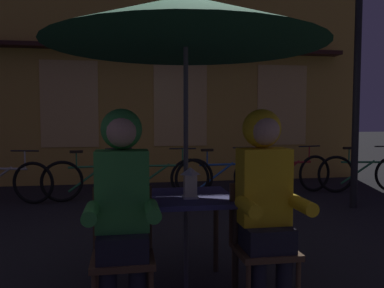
% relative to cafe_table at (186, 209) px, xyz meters
% --- Properties ---
extents(cafe_table, '(0.72, 0.72, 0.74)m').
position_rel_cafe_table_xyz_m(cafe_table, '(0.00, 0.00, 0.00)').
color(cafe_table, navy).
rests_on(cafe_table, ground_plane).
extents(patio_umbrella, '(2.10, 2.10, 2.31)m').
position_rel_cafe_table_xyz_m(patio_umbrella, '(0.00, 0.00, 1.42)').
color(patio_umbrella, '#4C4C51').
rests_on(patio_umbrella, ground_plane).
extents(lantern, '(0.11, 0.11, 0.23)m').
position_rel_cafe_table_xyz_m(lantern, '(0.02, -0.10, 0.22)').
color(lantern, white).
rests_on(lantern, cafe_table).
extents(chair_left, '(0.40, 0.40, 0.87)m').
position_rel_cafe_table_xyz_m(chair_left, '(-0.48, -0.37, -0.15)').
color(chair_left, '#513823').
rests_on(chair_left, ground_plane).
extents(chair_right, '(0.40, 0.40, 0.87)m').
position_rel_cafe_table_xyz_m(chair_right, '(0.48, -0.37, -0.15)').
color(chair_right, '#513823').
rests_on(chair_right, ground_plane).
extents(person_left_hooded, '(0.45, 0.56, 1.40)m').
position_rel_cafe_table_xyz_m(person_left_hooded, '(-0.48, -0.43, 0.21)').
color(person_left_hooded, black).
rests_on(person_left_hooded, ground_plane).
extents(person_right_hooded, '(0.45, 0.56, 1.40)m').
position_rel_cafe_table_xyz_m(person_right_hooded, '(0.48, -0.43, 0.21)').
color(person_right_hooded, black).
rests_on(person_right_hooded, ground_plane).
extents(shopfront_building, '(10.00, 0.93, 6.20)m').
position_rel_cafe_table_xyz_m(shopfront_building, '(-0.43, 5.40, 2.45)').
color(shopfront_building, gold).
rests_on(shopfront_building, ground_plane).
extents(street_lamp, '(0.32, 0.32, 3.88)m').
position_rel_cafe_table_xyz_m(street_lamp, '(2.88, 2.34, 2.08)').
color(street_lamp, black).
rests_on(street_lamp, ground_plane).
extents(bicycle_nearest, '(1.65, 0.44, 0.84)m').
position_rel_cafe_table_xyz_m(bicycle_nearest, '(-2.37, 3.52, -0.29)').
color(bicycle_nearest, black).
rests_on(bicycle_nearest, ground_plane).
extents(bicycle_second, '(1.66, 0.36, 0.84)m').
position_rel_cafe_table_xyz_m(bicycle_second, '(-0.95, 3.55, -0.29)').
color(bicycle_second, black).
rests_on(bicycle_second, ground_plane).
extents(bicycle_third, '(1.68, 0.18, 0.84)m').
position_rel_cafe_table_xyz_m(bicycle_third, '(0.08, 3.49, -0.29)').
color(bicycle_third, black).
rests_on(bicycle_third, ground_plane).
extents(bicycle_fourth, '(1.68, 0.13, 0.84)m').
position_rel_cafe_table_xyz_m(bicycle_fourth, '(1.17, 3.47, -0.29)').
color(bicycle_fourth, black).
rests_on(bicycle_fourth, ground_plane).
extents(bicycle_fifth, '(1.66, 0.35, 0.84)m').
position_rel_cafe_table_xyz_m(bicycle_fifth, '(2.40, 3.54, -0.29)').
color(bicycle_fifth, black).
rests_on(bicycle_fifth, ground_plane).
extents(bicycle_furthest, '(1.66, 0.33, 0.84)m').
position_rel_cafe_table_xyz_m(bicycle_furthest, '(3.74, 3.40, -0.29)').
color(bicycle_furthest, black).
rests_on(bicycle_furthest, ground_plane).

